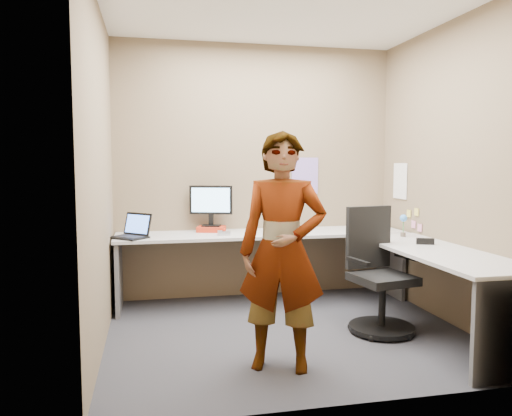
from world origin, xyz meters
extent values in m
plane|color=#29282D|center=(0.00, 0.00, 0.00)|extent=(3.00, 3.00, 0.00)
plane|color=#746348|center=(0.00, 1.30, 1.35)|extent=(3.00, 0.00, 3.00)
plane|color=#746348|center=(1.50, 0.00, 1.35)|extent=(0.00, 2.70, 2.70)
plane|color=#746348|center=(-1.50, 0.00, 1.35)|extent=(0.00, 2.70, 2.70)
plane|color=white|center=(0.00, 0.00, 2.70)|extent=(3.00, 3.00, 0.00)
cube|color=silver|center=(0.00, 0.98, 0.71)|extent=(2.96, 0.65, 0.03)
cube|color=silver|center=(1.18, -0.32, 0.71)|extent=(0.65, 1.91, 0.03)
cube|color=#59595B|center=(-1.44, 0.98, 0.35)|extent=(0.04, 0.60, 0.70)
cube|color=#59595B|center=(1.44, 0.98, 0.35)|extent=(0.04, 0.60, 0.70)
cube|color=#B32811|center=(-0.51, 1.13, 0.76)|extent=(0.33, 0.28, 0.06)
cube|color=black|center=(-0.51, 1.13, 0.79)|extent=(0.22, 0.18, 0.01)
cube|color=black|center=(-0.51, 1.15, 0.86)|extent=(0.06, 0.05, 0.11)
cube|color=black|center=(-0.51, 1.15, 1.06)|extent=(0.44, 0.16, 0.30)
cube|color=#93D0FF|center=(-0.52, 1.14, 1.06)|extent=(0.38, 0.12, 0.25)
cube|color=black|center=(-1.33, 0.84, 0.74)|extent=(0.40, 0.39, 0.02)
cube|color=black|center=(-1.25, 0.92, 0.86)|extent=(0.28, 0.27, 0.21)
cube|color=#4572DC|center=(-1.25, 0.92, 0.86)|extent=(0.24, 0.23, 0.17)
cube|color=#B7B7BC|center=(-0.42, 0.85, 0.75)|extent=(0.12, 0.08, 0.04)
sphere|color=red|center=(-0.42, 0.84, 0.78)|extent=(0.04, 0.04, 0.04)
cone|color=white|center=(0.26, 0.79, 0.76)|extent=(0.10, 0.10, 0.06)
cube|color=black|center=(1.23, -0.07, 0.76)|extent=(0.15, 0.09, 0.05)
cylinder|color=brown|center=(1.27, 0.40, 0.75)|extent=(0.05, 0.05, 0.04)
cylinder|color=#338C3F|center=(1.27, 0.40, 0.84)|extent=(0.01, 0.01, 0.14)
sphere|color=#4495F2|center=(1.27, 0.40, 0.91)|extent=(0.07, 0.07, 0.07)
cube|color=#846BB7|center=(0.55, 1.29, 1.30)|extent=(0.30, 0.01, 0.40)
cube|color=white|center=(1.49, 0.90, 1.25)|extent=(0.01, 0.28, 0.38)
cube|color=#F2E059|center=(1.49, 0.55, 0.95)|extent=(0.01, 0.07, 0.07)
cube|color=pink|center=(1.49, 0.60, 0.82)|extent=(0.01, 0.07, 0.07)
cube|color=pink|center=(1.49, 0.48, 0.80)|extent=(0.01, 0.07, 0.07)
cube|color=#F2E059|center=(1.49, 0.70, 0.92)|extent=(0.01, 0.07, 0.07)
cylinder|color=black|center=(0.79, -0.16, 0.04)|extent=(0.55, 0.55, 0.04)
cylinder|color=black|center=(0.79, -0.16, 0.26)|extent=(0.06, 0.06, 0.40)
cube|color=black|center=(0.79, -0.16, 0.47)|extent=(0.53, 0.53, 0.07)
cube|color=black|center=(0.75, 0.06, 0.79)|extent=(0.44, 0.13, 0.54)
cube|color=black|center=(0.54, -0.20, 0.63)|extent=(0.09, 0.30, 0.03)
cube|color=black|center=(1.03, -0.11, 0.63)|extent=(0.09, 0.30, 0.03)
imported|color=#999399|center=(-0.24, -0.68, 0.83)|extent=(0.71, 0.59, 1.66)
camera|label=1|loc=(-1.13, -3.98, 1.44)|focal=35.00mm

